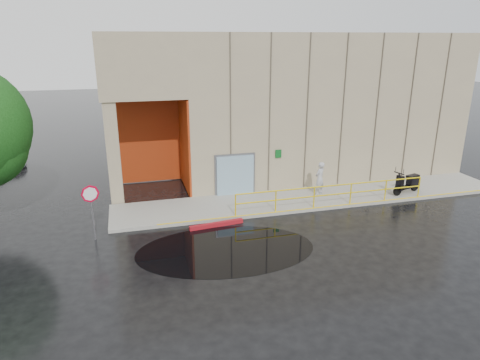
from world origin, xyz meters
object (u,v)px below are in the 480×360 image
at_px(scooter, 408,177).
at_px(red_curb, 217,224).
at_px(person, 320,178).
at_px(stop_sign, 91,200).

xyz_separation_m(scooter, red_curb, (-10.23, -1.18, -0.90)).
distance_m(person, scooter, 4.53).
bearing_deg(red_curb, person, 20.70).
relative_size(scooter, stop_sign, 0.83).
height_order(person, red_curb, person).
bearing_deg(stop_sign, person, 18.62).
height_order(scooter, red_curb, scooter).
height_order(person, stop_sign, stop_sign).
bearing_deg(stop_sign, scooter, 11.58).
bearing_deg(person, red_curb, -12.16).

